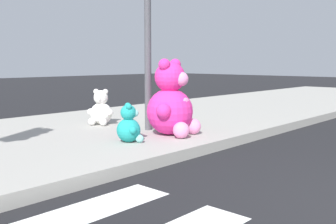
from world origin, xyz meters
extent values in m
cube|color=#9E9B93|center=(0.00, 5.20, 0.07)|extent=(28.00, 4.40, 0.15)
cylinder|color=#4C4C51|center=(1.00, 4.40, 1.75)|extent=(0.11, 0.11, 3.20)
sphere|color=#F22D93|center=(0.92, 3.85, 0.51)|extent=(0.71, 0.71, 0.71)
ellipsoid|color=pink|center=(0.98, 3.60, 0.51)|extent=(0.42, 0.24, 0.46)
sphere|color=#F22D93|center=(0.92, 3.85, 1.04)|extent=(0.47, 0.47, 0.47)
sphere|color=pink|center=(0.97, 3.66, 1.01)|extent=(0.21, 0.21, 0.21)
sphere|color=#F22D93|center=(1.08, 3.89, 1.22)|extent=(0.18, 0.18, 0.18)
sphere|color=#F22D93|center=(1.27, 3.84, 0.56)|extent=(0.22, 0.22, 0.22)
sphere|color=pink|center=(1.18, 3.60, 0.27)|extent=(0.24, 0.24, 0.24)
sphere|color=#F22D93|center=(0.76, 3.81, 1.22)|extent=(0.18, 0.18, 0.18)
sphere|color=#F22D93|center=(0.61, 3.69, 0.56)|extent=(0.22, 0.22, 0.22)
sphere|color=pink|center=(0.80, 3.51, 0.27)|extent=(0.24, 0.24, 0.24)
sphere|color=teal|center=(0.11, 3.89, 0.32)|extent=(0.33, 0.33, 0.33)
ellipsoid|color=#7BBFBC|center=(0.20, 3.82, 0.32)|extent=(0.17, 0.19, 0.22)
sphere|color=teal|center=(0.11, 3.89, 0.57)|extent=(0.22, 0.22, 0.22)
sphere|color=#7BBFBC|center=(0.18, 3.83, 0.55)|extent=(0.10, 0.10, 0.10)
sphere|color=teal|center=(0.15, 3.95, 0.65)|extent=(0.08, 0.08, 0.08)
sphere|color=teal|center=(0.23, 3.99, 0.34)|extent=(0.10, 0.10, 0.10)
sphere|color=#7BBFBC|center=(0.28, 3.88, 0.21)|extent=(0.11, 0.11, 0.11)
sphere|color=teal|center=(0.06, 3.82, 0.65)|extent=(0.08, 0.08, 0.08)
sphere|color=teal|center=(0.05, 3.73, 0.34)|extent=(0.10, 0.10, 0.10)
sphere|color=#7BBFBC|center=(0.17, 3.73, 0.21)|extent=(0.11, 0.11, 0.11)
sphere|color=white|center=(0.84, 5.44, 0.34)|extent=(0.39, 0.39, 0.39)
ellipsoid|color=white|center=(0.72, 5.37, 0.34)|extent=(0.18, 0.23, 0.25)
sphere|color=white|center=(0.84, 5.44, 0.63)|extent=(0.25, 0.25, 0.25)
sphere|color=white|center=(0.74, 5.38, 0.62)|extent=(0.12, 0.12, 0.12)
sphere|color=white|center=(0.88, 5.36, 0.74)|extent=(0.10, 0.10, 0.10)
sphere|color=white|center=(0.88, 5.25, 0.37)|extent=(0.12, 0.12, 0.12)
sphere|color=white|center=(0.74, 5.26, 0.22)|extent=(0.13, 0.13, 0.13)
sphere|color=white|center=(0.80, 5.51, 0.74)|extent=(0.10, 0.10, 0.10)
sphere|color=white|center=(0.71, 5.57, 0.37)|extent=(0.12, 0.12, 0.12)
sphere|color=white|center=(0.64, 5.45, 0.22)|extent=(0.13, 0.13, 0.13)
sphere|color=#8CD133|center=(1.87, 4.48, 0.30)|extent=(0.29, 0.29, 0.29)
ellipsoid|color=#B8DE87|center=(1.86, 4.59, 0.30)|extent=(0.17, 0.08, 0.19)
sphere|color=#8CD133|center=(1.87, 4.48, 0.51)|extent=(0.19, 0.19, 0.19)
sphere|color=#B8DE87|center=(1.86, 4.56, 0.50)|extent=(0.09, 0.09, 0.09)
sphere|color=#8CD133|center=(1.80, 4.48, 0.59)|extent=(0.07, 0.07, 0.07)
sphere|color=#8CD133|center=(1.73, 4.51, 0.32)|extent=(0.09, 0.09, 0.09)
sphere|color=#B8DE87|center=(1.78, 4.60, 0.20)|extent=(0.10, 0.10, 0.10)
sphere|color=#8CD133|center=(1.93, 4.49, 0.59)|extent=(0.07, 0.07, 0.07)
sphere|color=#8CD133|center=(2.00, 4.53, 0.32)|extent=(0.09, 0.09, 0.09)
sphere|color=#B8DE87|center=(1.94, 4.61, 0.20)|extent=(0.10, 0.10, 0.10)
camera|label=1|loc=(-3.54, -0.20, 1.26)|focal=42.43mm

